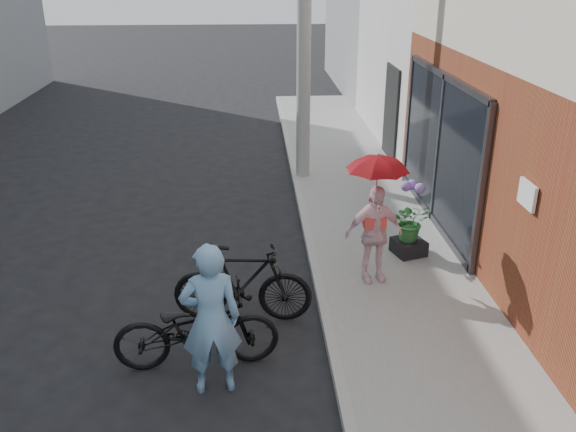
{
  "coord_description": "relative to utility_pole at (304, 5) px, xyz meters",
  "views": [
    {
      "loc": [
        0.06,
        -6.08,
        4.27
      ],
      "look_at": [
        0.52,
        1.45,
        1.1
      ],
      "focal_mm": 38.0,
      "sensor_mm": 36.0,
      "label": 1
    }
  ],
  "objects": [
    {
      "name": "ground",
      "position": [
        -1.1,
        -6.0,
        -3.5
      ],
      "size": [
        80.0,
        80.0,
        0.0
      ],
      "primitive_type": "plane",
      "color": "black",
      "rests_on": "ground"
    },
    {
      "name": "sidewalk",
      "position": [
        1.0,
        -4.0,
        -3.44
      ],
      "size": [
        2.2,
        24.0,
        0.12
      ],
      "primitive_type": "cube",
      "color": "gray",
      "rests_on": "ground"
    },
    {
      "name": "curb",
      "position": [
        -0.16,
        -4.0,
        -3.44
      ],
      "size": [
        0.12,
        24.0,
        0.12
      ],
      "primitive_type": "cube",
      "color": "#9E9E99",
      "rests_on": "ground"
    },
    {
      "name": "utility_pole",
      "position": [
        0.0,
        0.0,
        0.0
      ],
      "size": [
        0.28,
        0.28,
        7.0
      ],
      "primitive_type": "cylinder",
      "color": "#9E9E99",
      "rests_on": "ground"
    },
    {
      "name": "officer",
      "position": [
        -1.51,
        -6.69,
        -2.64
      ],
      "size": [
        0.68,
        0.49,
        1.73
      ],
      "primitive_type": "imported",
      "rotation": [
        0.0,
        0.0,
        3.27
      ],
      "color": "#73A2CD",
      "rests_on": "ground"
    },
    {
      "name": "bike_left",
      "position": [
        -1.71,
        -6.26,
        -3.02
      ],
      "size": [
        1.88,
        0.77,
        0.97
      ],
      "primitive_type": "imported",
      "rotation": [
        0.0,
        0.0,
        1.64
      ],
      "color": "black",
      "rests_on": "ground"
    },
    {
      "name": "bike_right",
      "position": [
        -1.21,
        -5.34,
        -2.97
      ],
      "size": [
        1.79,
        0.65,
        1.05
      ],
      "primitive_type": "imported",
      "rotation": [
        0.0,
        0.0,
        1.48
      ],
      "color": "black",
      "rests_on": "ground"
    },
    {
      "name": "kimono_woman",
      "position": [
        0.59,
        -4.57,
        -2.68
      ],
      "size": [
        0.86,
        0.47,
        1.39
      ],
      "primitive_type": "imported",
      "rotation": [
        0.0,
        0.0,
        0.17
      ],
      "color": "#F5CED9",
      "rests_on": "sidewalk"
    },
    {
      "name": "parasol",
      "position": [
        0.59,
        -4.57,
        -1.64
      ],
      "size": [
        0.8,
        0.8,
        0.7
      ],
      "primitive_type": "imported",
      "color": "red",
      "rests_on": "kimono_woman"
    },
    {
      "name": "planter",
      "position": [
        1.31,
        -3.82,
        -3.27
      ],
      "size": [
        0.55,
        0.55,
        0.23
      ],
      "primitive_type": "cube",
      "rotation": [
        0.0,
        0.0,
        0.31
      ],
      "color": "black",
      "rests_on": "sidewalk"
    },
    {
      "name": "potted_plant",
      "position": [
        1.31,
        -3.82,
        -2.85
      ],
      "size": [
        0.55,
        0.48,
        0.61
      ],
      "primitive_type": "imported",
      "color": "#27632C",
      "rests_on": "planter"
    }
  ]
}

